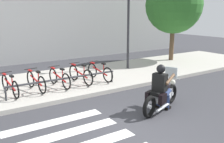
{
  "coord_description": "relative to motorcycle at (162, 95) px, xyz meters",
  "views": [
    {
      "loc": [
        -3.49,
        -4.54,
        2.92
      ],
      "look_at": [
        1.4,
        2.93,
        0.8
      ],
      "focal_mm": 39.92,
      "sensor_mm": 36.0,
      "label": 1
    }
  ],
  "objects": [
    {
      "name": "crosswalk_stripe_3",
      "position": [
        -3.09,
        0.14,
        -0.46
      ],
      "size": [
        2.8,
        0.4,
        0.01
      ],
      "primitive_type": "cube",
      "color": "white",
      "rests_on": "ground"
    },
    {
      "name": "bicycle_4",
      "position": [
        -0.09,
        3.56,
        0.04
      ],
      "size": [
        0.48,
        1.69,
        0.76
      ],
      "color": "black",
      "rests_on": "sidewalk"
    },
    {
      "name": "tree_near_rack",
      "position": [
        5.82,
        5.18,
        2.87
      ],
      "size": [
        3.26,
        3.26,
        4.98
      ],
      "color": "brown",
      "rests_on": "ground"
    },
    {
      "name": "ground_plane",
      "position": [
        -1.73,
        -0.66,
        -0.46
      ],
      "size": [
        48.0,
        48.0,
        0.0
      ],
      "primitive_type": "plane",
      "color": "#38383D"
    },
    {
      "name": "bicycle_0",
      "position": [
        -3.67,
        3.56,
        0.03
      ],
      "size": [
        0.48,
        1.69,
        0.74
      ],
      "color": "black",
      "rests_on": "sidewalk"
    },
    {
      "name": "motorcycle",
      "position": [
        0.0,
        0.0,
        0.0
      ],
      "size": [
        2.04,
        0.93,
        1.24
      ],
      "color": "black",
      "rests_on": "ground"
    },
    {
      "name": "bicycle_3",
      "position": [
        -0.99,
        3.56,
        0.05
      ],
      "size": [
        0.48,
        1.7,
        0.79
      ],
      "color": "black",
      "rests_on": "sidewalk"
    },
    {
      "name": "bike_rack",
      "position": [
        -1.88,
        3.01,
        0.11
      ],
      "size": [
        4.17,
        0.07,
        0.49
      ],
      "color": "#333338",
      "rests_on": "sidewalk"
    },
    {
      "name": "bicycle_1",
      "position": [
        -2.77,
        3.56,
        0.04
      ],
      "size": [
        0.48,
        1.63,
        0.77
      ],
      "color": "black",
      "rests_on": "sidewalk"
    },
    {
      "name": "rider",
      "position": [
        -0.07,
        -0.02,
        0.37
      ],
      "size": [
        0.74,
        0.67,
        1.44
      ],
      "color": "black",
      "rests_on": "ground"
    },
    {
      "name": "bicycle_2",
      "position": [
        -1.88,
        3.56,
        0.03
      ],
      "size": [
        0.48,
        1.65,
        0.75
      ],
      "color": "black",
      "rests_on": "sidewalk"
    },
    {
      "name": "street_lamp",
      "position": [
        2.28,
        4.78,
        2.12
      ],
      "size": [
        0.28,
        0.28,
        4.26
      ],
      "color": "#2D2D33",
      "rests_on": "ground"
    },
    {
      "name": "sidewalk",
      "position": [
        -1.73,
        4.38,
        -0.39
      ],
      "size": [
        24.0,
        4.4,
        0.15
      ],
      "primitive_type": "cube",
      "color": "#B7B2A8",
      "rests_on": "ground"
    },
    {
      "name": "crosswalk_stripe_4",
      "position": [
        -3.09,
        0.94,
        -0.46
      ],
      "size": [
        2.8,
        0.4,
        0.01
      ],
      "primitive_type": "cube",
      "color": "white",
      "rests_on": "ground"
    }
  ]
}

